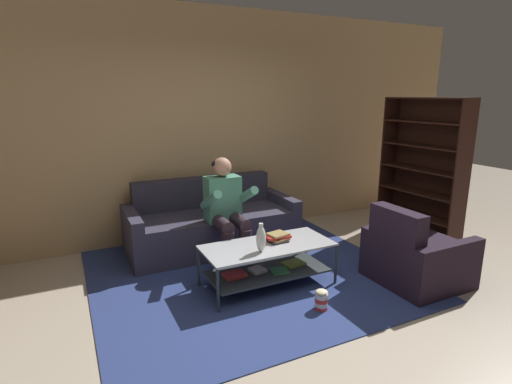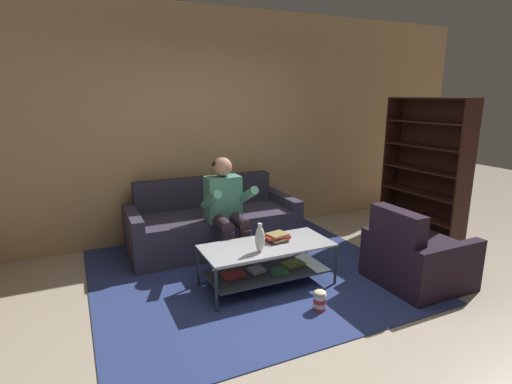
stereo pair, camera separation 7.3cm
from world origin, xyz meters
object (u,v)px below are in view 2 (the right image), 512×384
Objects in this scene: person_seated_center at (227,207)px; armchair at (417,258)px; couch at (213,225)px; book_stack at (277,237)px; vase at (260,239)px; bookshelf at (423,179)px; coffee_table at (266,259)px; popcorn_tub at (320,301)px.

person_seated_center is 2.01m from armchair.
book_stack is at bearing -76.30° from couch.
vase is 0.33× the size of armchair.
bookshelf is at bearing 12.38° from vase.
bookshelf reaches higher than coffee_table.
person_seated_center is at bearing 174.71° from bookshelf.
person_seated_center is 4.75× the size of book_stack.
popcorn_tub is at bearing -178.16° from armchair.
bookshelf reaches higher than popcorn_tub.
book_stack is at bearing 95.89° from popcorn_tub.
popcorn_tub is at bearing -75.06° from person_seated_center.
book_stack is (0.28, -1.16, 0.18)m from couch.
couch is 1.11× the size of bookshelf.
bookshelf is (2.63, 0.58, 0.22)m from vase.
couch is 8.14× the size of book_stack.
armchair is (1.22, -0.63, -0.20)m from book_stack.
book_stack is at bearing 152.81° from armchair.
person_seated_center is at bearing 139.68° from armchair.
vase is at bearing 163.05° from armchair.
coffee_table is (0.14, -0.69, -0.37)m from person_seated_center.
couch is 1.20m from book_stack.
couch is 1.59× the size of coffee_table.
armchair is at bearing -23.12° from coffee_table.
couch is 1.35m from vase.
vase is at bearing -89.48° from person_seated_center.
book_stack reaches higher than coffee_table.
vase is (0.01, -1.33, 0.27)m from couch.
couch reaches higher than popcorn_tub.
popcorn_tub is (0.21, -0.62, -0.18)m from coffee_table.
popcorn_tub is at bearing -79.11° from couch.
popcorn_tub is at bearing -55.18° from vase.
couch is 1.71× the size of person_seated_center.
person_seated_center reaches higher than vase.
bookshelf reaches higher than vase.
couch is 0.62m from person_seated_center.
couch is 10.51× the size of popcorn_tub.
vase reaches higher than book_stack.
popcorn_tub is at bearing -84.11° from book_stack.
bookshelf is at bearing 42.42° from armchair.
popcorn_tub is (0.34, -0.49, -0.46)m from vase.
book_stack is at bearing 17.54° from coffee_table.
coffee_table is at bearing 156.88° from armchair.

